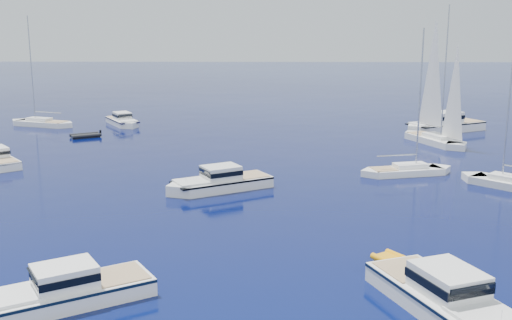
{
  "coord_description": "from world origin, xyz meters",
  "views": [
    {
      "loc": [
        5.4,
        -25.02,
        12.99
      ],
      "look_at": [
        4.36,
        23.84,
        2.2
      ],
      "focal_mm": 42.84,
      "sensor_mm": 36.0,
      "label": 1
    }
  ],
  "objects": [
    {
      "name": "sailboat_centre",
      "position": [
        17.68,
        28.12,
        0.0
      ],
      "size": [
        9.34,
        4.45,
        13.29
      ],
      "primitive_type": null,
      "rotation": [
        0.0,
        0.0,
        4.95
      ],
      "color": "white",
      "rests_on": "ground"
    },
    {
      "name": "motor_cruiser_left",
      "position": [
        -4.39,
        1.68,
        0.0
      ],
      "size": [
        9.55,
        7.46,
        2.48
      ],
      "primitive_type": null,
      "rotation": [
        0.0,
        0.0,
        2.13
      ],
      "color": "white",
      "rests_on": "ground"
    },
    {
      "name": "motor_cruiser_horizon",
      "position": [
        -14.08,
        55.11,
        0.0
      ],
      "size": [
        6.48,
        8.45,
        2.19
      ],
      "primitive_type": null,
      "rotation": [
        0.0,
        0.0,
        3.68
      ],
      "color": "white",
      "rests_on": "ground"
    },
    {
      "name": "tender_yellow",
      "position": [
        12.61,
        6.66,
        0.0
      ],
      "size": [
        3.27,
        3.63,
        0.95
      ],
      "primitive_type": null,
      "rotation": [
        0.0,
        0.0,
        0.6
      ],
      "color": "orange",
      "rests_on": "ground"
    },
    {
      "name": "motor_cruiser_distant",
      "position": [
        27.32,
        51.01,
        0.0
      ],
      "size": [
        12.33,
        8.92,
        3.15
      ],
      "primitive_type": null,
      "rotation": [
        0.0,
        0.0,
        2.06
      ],
      "color": "white",
      "rests_on": "ground"
    },
    {
      "name": "sailboat_sails_r",
      "position": [
        24.07,
        42.97,
        0.0
      ],
      "size": [
        6.65,
        10.98,
        15.76
      ],
      "primitive_type": null,
      "rotation": [
        0.0,
        0.0,
        3.53
      ],
      "color": "silver",
      "rests_on": "ground"
    },
    {
      "name": "motor_cruiser_centre",
      "position": [
        1.4,
        22.58,
        0.0
      ],
      "size": [
        9.71,
        7.27,
        2.5
      ],
      "primitive_type": null,
      "rotation": [
        0.0,
        0.0,
        2.09
      ],
      "color": "silver",
      "rests_on": "ground"
    },
    {
      "name": "motor_cruiser_right",
      "position": [
        13.72,
        0.98,
        0.0
      ],
      "size": [
        6.97,
        11.06,
        2.79
      ],
      "primitive_type": null,
      "rotation": [
        0.0,
        0.0,
        3.52
      ],
      "color": "silver",
      "rests_on": "ground"
    },
    {
      "name": "tender_grey_far",
      "position": [
        -16.36,
        45.81,
        0.0
      ],
      "size": [
        4.11,
        3.55,
        0.95
      ],
      "primitive_type": null,
      "rotation": [
        0.0,
        0.0,
        2.11
      ],
      "color": "black",
      "rests_on": "ground"
    },
    {
      "name": "sailboat_far_l",
      "position": [
        -24.64,
        54.18,
        0.0
      ],
      "size": [
        10.36,
        5.71,
        14.79
      ],
      "primitive_type": null,
      "rotation": [
        0.0,
        0.0,
        1.24
      ],
      "color": "white",
      "rests_on": "ground"
    }
  ]
}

